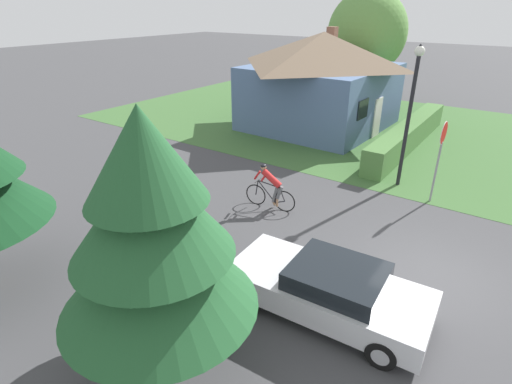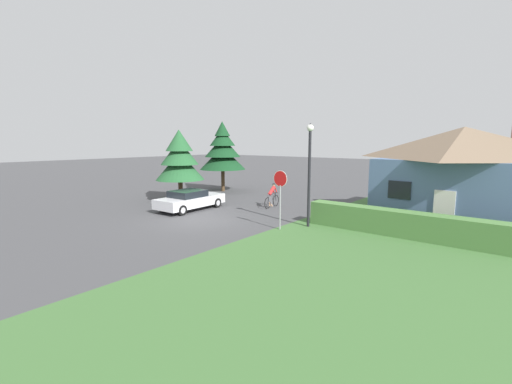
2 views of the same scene
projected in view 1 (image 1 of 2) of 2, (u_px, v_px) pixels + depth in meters
The scene contains 10 objects.
ground_plane at pixel (432, 276), 10.22m from camera, with size 140.00×140.00×0.00m, color #424244.
grass_verge_right at pixel (410, 134), 21.28m from camera, with size 16.00×36.00×0.01m, color #3D6633.
cottage_house at pixel (321, 79), 21.69m from camera, with size 8.13×7.46×5.14m.
hedge_row at pixel (408, 135), 19.22m from camera, with size 9.99×0.90×1.16m, color #4C7A3D.
sedan_left_lane at pixel (329, 289), 8.79m from camera, with size 2.13×4.52×1.24m.
cyclist at pixel (271, 188), 13.34m from camera, with size 0.44×1.84×1.56m.
stop_sign at pixel (441, 145), 13.23m from camera, with size 0.78×0.07×2.88m.
street_lamp at pixel (411, 101), 14.02m from camera, with size 0.34×0.34×5.12m.
conifer_tall_near at pixel (152, 230), 6.38m from camera, with size 3.42×3.42×5.08m.
deciduous_tree_right at pixel (367, 33), 25.69m from camera, with size 5.03×5.03×7.24m.
Camera 1 is at (-9.41, -1.08, 6.32)m, focal length 28.00 mm.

